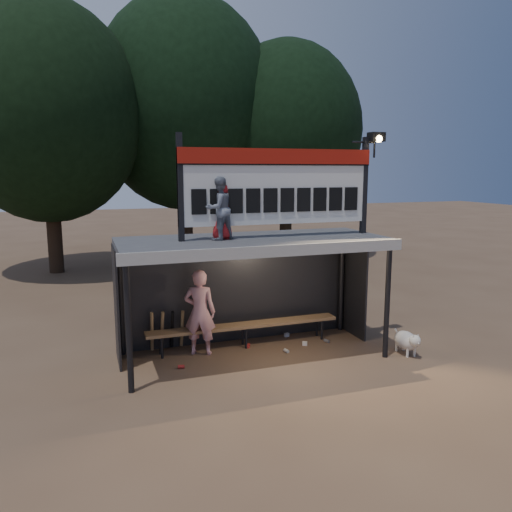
{
  "coord_description": "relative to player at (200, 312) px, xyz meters",
  "views": [
    {
      "loc": [
        -2.97,
        -8.79,
        3.56
      ],
      "look_at": [
        0.2,
        0.4,
        1.9
      ],
      "focal_mm": 35.0,
      "sensor_mm": 36.0,
      "label": 1
    }
  ],
  "objects": [
    {
      "name": "ground",
      "position": [
        0.94,
        -0.44,
        -0.85
      ],
      "size": [
        80.0,
        80.0,
        0.0
      ],
      "primitive_type": "plane",
      "color": "brown",
      "rests_on": "ground"
    },
    {
      "name": "player",
      "position": [
        0.0,
        0.0,
        0.0
      ],
      "size": [
        0.73,
        0.62,
        1.69
      ],
      "primitive_type": "imported",
      "rotation": [
        0.0,
        0.0,
        2.72
      ],
      "color": "white",
      "rests_on": "ground"
    },
    {
      "name": "child_a",
      "position": [
        0.28,
        -0.49,
        2.04
      ],
      "size": [
        0.68,
        0.62,
        1.14
      ],
      "primitive_type": "imported",
      "rotation": [
        0.0,
        0.0,
        3.57
      ],
      "color": "slate",
      "rests_on": "dugout_shelter"
    },
    {
      "name": "child_b",
      "position": [
        0.35,
        -0.42,
        1.98
      ],
      "size": [
        0.51,
        0.34,
        1.01
      ],
      "primitive_type": "imported",
      "rotation": [
        0.0,
        0.0,
        3.19
      ],
      "color": "#AE1A1D",
      "rests_on": "dugout_shelter"
    },
    {
      "name": "dugout_shelter",
      "position": [
        0.94,
        -0.2,
        1.0
      ],
      "size": [
        5.1,
        2.08,
        2.32
      ],
      "color": "#3E3E41",
      "rests_on": "ground"
    },
    {
      "name": "scoreboard_assembly",
      "position": [
        1.5,
        -0.45,
        2.48
      ],
      "size": [
        4.1,
        0.27,
        1.99
      ],
      "color": "black",
      "rests_on": "dugout_shelter"
    },
    {
      "name": "bench",
      "position": [
        0.94,
        0.11,
        -0.41
      ],
      "size": [
        4.0,
        0.35,
        0.48
      ],
      "color": "#946D46",
      "rests_on": "ground"
    },
    {
      "name": "tree_left",
      "position": [
        -3.06,
        9.56,
        4.67
      ],
      "size": [
        6.46,
        6.46,
        9.27
      ],
      "color": "#302015",
      "rests_on": "ground"
    },
    {
      "name": "tree_mid",
      "position": [
        1.94,
        11.06,
        5.32
      ],
      "size": [
        7.22,
        7.22,
        10.36
      ],
      "color": "black",
      "rests_on": "ground"
    },
    {
      "name": "tree_right",
      "position": [
        5.94,
        10.06,
        4.34
      ],
      "size": [
        6.08,
        6.08,
        8.72
      ],
      "color": "black",
      "rests_on": "ground"
    },
    {
      "name": "dog",
      "position": [
        3.82,
        -1.36,
        -0.57
      ],
      "size": [
        0.36,
        0.81,
        0.49
      ],
      "color": "beige",
      "rests_on": "ground"
    },
    {
      "name": "bats",
      "position": [
        -0.59,
        0.38,
        -0.42
      ],
      "size": [
        0.67,
        0.35,
        0.84
      ],
      "color": "#9F784A",
      "rests_on": "ground"
    },
    {
      "name": "litter",
      "position": [
        1.49,
        -0.2,
        -0.81
      ],
      "size": [
        3.27,
        1.11,
        0.08
      ],
      "color": "red",
      "rests_on": "ground"
    }
  ]
}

